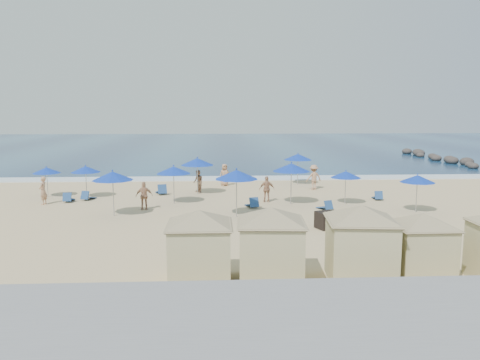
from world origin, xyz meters
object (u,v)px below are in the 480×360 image
umbrella_6 (291,167)px  cabana_1 (271,235)px  cabana_3 (422,237)px  beachgoer_1 (198,181)px  beachgoer_5 (144,196)px  umbrella_4 (174,170)px  beachgoer_4 (225,175)px  rock_jetty (457,161)px  beachgoer_3 (314,177)px  umbrella_0 (47,170)px  cabana_2 (361,233)px  umbrella_2 (113,176)px  umbrella_8 (346,175)px  beachgoer_0 (43,191)px  umbrella_9 (417,179)px  trash_bin (326,220)px  cabana_0 (200,237)px  umbrella_5 (236,175)px  umbrella_1 (86,169)px  umbrella_3 (197,162)px  umbrella_7 (298,157)px  beachgoer_2 (267,189)px

umbrella_6 → cabana_1: bearing=-102.0°
cabana_3 → beachgoer_1: size_ratio=2.47×
beachgoer_5 → beachgoer_1: bearing=-128.4°
umbrella_4 → beachgoer_4: bearing=64.4°
rock_jetty → umbrella_6: umbrella_6 is taller
rock_jetty → cabana_1: 42.01m
umbrella_6 → beachgoer_3: 6.16m
beachgoer_3 → umbrella_0: bearing=-9.6°
cabana_2 → umbrella_2: 15.08m
rock_jetty → umbrella_8: umbrella_8 is taller
beachgoer_3 → beachgoer_5: 13.33m
umbrella_0 → beachgoer_4: 12.90m
umbrella_0 → beachgoer_0: size_ratio=1.20×
cabana_1 → umbrella_9: cabana_1 is taller
trash_bin → cabana_0: cabana_0 is taller
umbrella_0 → beachgoer_0: (0.64, -2.60, -0.95)m
cabana_3 → umbrella_8: 13.03m
cabana_3 → cabana_2: bearing=-174.0°
rock_jetty → beachgoer_3: beachgoer_3 is taller
cabana_0 → beachgoer_3: bearing=67.3°
umbrella_2 → umbrella_5: (6.84, -0.54, 0.10)m
umbrella_1 → trash_bin: bearing=-32.9°
umbrella_3 → umbrella_5: 7.68m
rock_jetty → cabana_2: (-21.41, -34.16, 1.32)m
cabana_2 → beachgoer_1: size_ratio=2.84×
umbrella_0 → umbrella_7: bearing=14.3°
trash_bin → umbrella_3: (-6.75, 10.20, 1.86)m
umbrella_1 → umbrella_4: umbrella_4 is taller
rock_jetty → beachgoer_0: 42.19m
umbrella_4 → beachgoer_5: size_ratio=1.46×
umbrella_5 → beachgoer_2: (2.14, 4.10, -1.52)m
umbrella_2 → beachgoer_2: size_ratio=1.55×
umbrella_1 → umbrella_9: umbrella_9 is taller
cabana_2 → umbrella_4: size_ratio=1.89×
umbrella_5 → umbrella_9: bearing=3.0°
cabana_1 → umbrella_4: size_ratio=1.86×
trash_bin → cabana_2: cabana_2 is taller
umbrella_4 → beachgoer_3: (9.95, 4.84, -1.21)m
umbrella_4 → beachgoer_0: size_ratio=1.39×
trash_bin → beachgoer_1: 12.63m
cabana_3 → umbrella_1: bearing=134.6°
beachgoer_0 → beachgoer_1: (9.54, 3.72, -0.06)m
umbrella_4 → umbrella_3: bearing=68.0°
cabana_0 → beachgoer_2: bearing=74.8°
umbrella_7 → umbrella_8: (1.58, -8.12, -0.32)m
beachgoer_0 → beachgoer_1: beachgoer_0 is taller
trash_bin → cabana_3: cabana_3 is taller
umbrella_1 → cabana_3: bearing=-45.4°
trash_bin → umbrella_5: 5.56m
umbrella_4 → umbrella_5: (3.78, -3.92, 0.22)m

